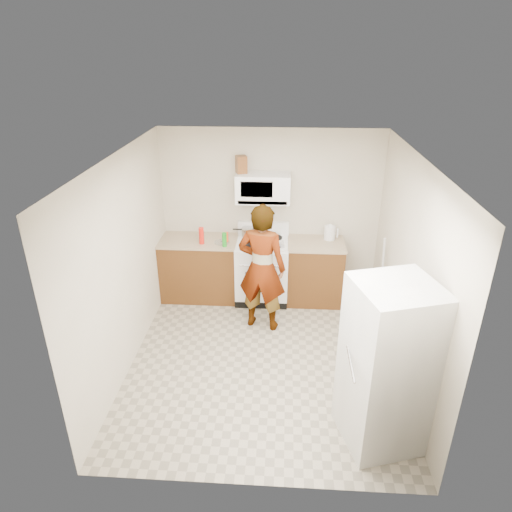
# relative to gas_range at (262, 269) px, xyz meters

# --- Properties ---
(floor) EXTENTS (3.60, 3.60, 0.00)m
(floor) POSITION_rel_gas_range_xyz_m (0.10, -1.48, -0.49)
(floor) COLOR gray
(floor) RESTS_ON ground
(back_wall) EXTENTS (3.20, 0.02, 2.50)m
(back_wall) POSITION_rel_gas_range_xyz_m (0.10, 0.31, 0.76)
(back_wall) COLOR beige
(back_wall) RESTS_ON floor
(right_wall) EXTENTS (0.02, 3.60, 2.50)m
(right_wall) POSITION_rel_gas_range_xyz_m (1.69, -1.48, 0.76)
(right_wall) COLOR beige
(right_wall) RESTS_ON floor
(cabinet_left) EXTENTS (1.12, 0.62, 0.90)m
(cabinet_left) POSITION_rel_gas_range_xyz_m (-0.94, 0.01, -0.04)
(cabinet_left) COLOR #553214
(cabinet_left) RESTS_ON floor
(counter_left) EXTENTS (1.14, 0.64, 0.03)m
(counter_left) POSITION_rel_gas_range_xyz_m (-0.94, 0.01, 0.43)
(counter_left) COLOR tan
(counter_left) RESTS_ON cabinet_left
(cabinet_right) EXTENTS (0.80, 0.62, 0.90)m
(cabinet_right) POSITION_rel_gas_range_xyz_m (0.78, 0.01, -0.04)
(cabinet_right) COLOR #553214
(cabinet_right) RESTS_ON floor
(counter_right) EXTENTS (0.82, 0.64, 0.03)m
(counter_right) POSITION_rel_gas_range_xyz_m (0.78, 0.01, 0.43)
(counter_right) COLOR tan
(counter_right) RESTS_ON cabinet_right
(gas_range) EXTENTS (0.76, 0.65, 1.13)m
(gas_range) POSITION_rel_gas_range_xyz_m (0.00, 0.00, 0.00)
(gas_range) COLOR white
(gas_range) RESTS_ON floor
(microwave) EXTENTS (0.76, 0.38, 0.40)m
(microwave) POSITION_rel_gas_range_xyz_m (0.00, 0.13, 1.21)
(microwave) COLOR white
(microwave) RESTS_ON back_wall
(person) EXTENTS (0.72, 0.56, 1.76)m
(person) POSITION_rel_gas_range_xyz_m (0.03, -0.75, 0.39)
(person) COLOR tan
(person) RESTS_ON floor
(fridge) EXTENTS (0.87, 0.87, 1.70)m
(fridge) POSITION_rel_gas_range_xyz_m (1.29, -2.63, 0.36)
(fridge) COLOR silver
(fridge) RESTS_ON floor
(kettle) EXTENTS (0.20, 0.20, 0.20)m
(kettle) POSITION_rel_gas_range_xyz_m (0.98, 0.15, 0.55)
(kettle) COLOR silver
(kettle) RESTS_ON counter_right
(jug) EXTENTS (0.18, 0.18, 0.24)m
(jug) POSITION_rel_gas_range_xyz_m (-0.31, 0.15, 1.53)
(jug) COLOR brown
(jug) RESTS_ON microwave
(saucepan) EXTENTS (0.28, 0.28, 0.12)m
(saucepan) POSITION_rel_gas_range_xyz_m (-0.20, 0.14, 0.53)
(saucepan) COLOR #AEAFB3
(saucepan) RESTS_ON gas_range
(tray) EXTENTS (0.27, 0.18, 0.05)m
(tray) POSITION_rel_gas_range_xyz_m (0.19, -0.13, 0.47)
(tray) COLOR white
(tray) RESTS_ON gas_range
(bottle_spray) EXTENTS (0.09, 0.09, 0.24)m
(bottle_spray) POSITION_rel_gas_range_xyz_m (-0.86, -0.13, 0.57)
(bottle_spray) COLOR red
(bottle_spray) RESTS_ON counter_left
(bottle_hot_sauce) EXTENTS (0.05, 0.05, 0.15)m
(bottle_hot_sauce) POSITION_rel_gas_range_xyz_m (-0.51, -0.05, 0.52)
(bottle_hot_sauce) COLOR #F1471A
(bottle_hot_sauce) RESTS_ON counter_left
(bottle_green_cap) EXTENTS (0.08, 0.08, 0.21)m
(bottle_green_cap) POSITION_rel_gas_range_xyz_m (-0.52, -0.21, 0.55)
(bottle_green_cap) COLOR #198B1D
(bottle_green_cap) RESTS_ON counter_left
(pot_lid) EXTENTS (0.23, 0.23, 0.01)m
(pot_lid) POSITION_rel_gas_range_xyz_m (-0.58, -0.09, 0.46)
(pot_lid) COLOR white
(pot_lid) RESTS_ON counter_left
(broom) EXTENTS (0.15, 0.26, 1.25)m
(broom) POSITION_rel_gas_range_xyz_m (1.67, -0.44, 0.15)
(broom) COLOR silver
(broom) RESTS_ON floor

